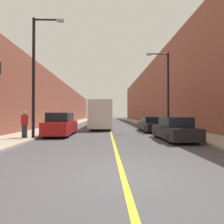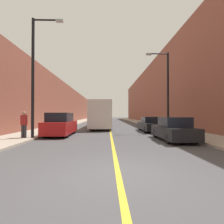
# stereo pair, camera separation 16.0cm
# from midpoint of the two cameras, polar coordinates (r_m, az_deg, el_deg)

# --- Properties ---
(ground_plane) EXTENTS (200.00, 200.00, 0.00)m
(ground_plane) POSITION_cam_midpoint_polar(r_m,az_deg,el_deg) (5.43, 2.43, -19.34)
(ground_plane) COLOR #474749
(sidewalk_left) EXTENTS (3.13, 72.00, 0.13)m
(sidewalk_left) POSITION_cam_midpoint_polar(r_m,az_deg,el_deg) (35.74, -12.33, -3.43)
(sidewalk_left) COLOR #A89E8C
(sidewalk_left) RESTS_ON ground
(sidewalk_right) EXTENTS (3.13, 72.00, 0.13)m
(sidewalk_right) POSITION_cam_midpoint_polar(r_m,az_deg,el_deg) (35.89, 9.50, -3.43)
(sidewalk_right) COLOR #A89E8C
(sidewalk_right) RESTS_ON ground
(building_row_left) EXTENTS (4.00, 72.00, 7.78)m
(building_row_left) POSITION_cam_midpoint_polar(r_m,az_deg,el_deg) (36.57, -17.82, 2.64)
(building_row_left) COLOR brown
(building_row_left) RESTS_ON ground
(building_row_right) EXTENTS (4.00, 72.00, 11.92)m
(building_row_right) POSITION_cam_midpoint_polar(r_m,az_deg,el_deg) (36.98, 14.93, 5.82)
(building_row_right) COLOR brown
(building_row_right) RESTS_ON ground
(road_center_line) EXTENTS (0.16, 72.00, 0.01)m
(road_center_line) POSITION_cam_midpoint_polar(r_m,az_deg,el_deg) (35.18, -1.39, -3.59)
(road_center_line) COLOR gold
(road_center_line) RESTS_ON ground
(bus) EXTENTS (2.45, 11.47, 3.22)m
(bus) POSITION_cam_midpoint_polar(r_m,az_deg,el_deg) (22.84, -3.69, -0.80)
(bus) COLOR silver
(bus) RESTS_ON ground
(parked_suv_left) EXTENTS (1.86, 4.63, 1.86)m
(parked_suv_left) POSITION_cam_midpoint_polar(r_m,az_deg,el_deg) (14.83, -16.58, -4.10)
(parked_suv_left) COLOR maroon
(parked_suv_left) RESTS_ON ground
(car_right_near) EXTENTS (1.81, 4.35, 1.55)m
(car_right_near) POSITION_cam_midpoint_polar(r_m,az_deg,el_deg) (12.30, 19.34, -5.56)
(car_right_near) COLOR black
(car_right_near) RESTS_ON ground
(car_right_mid) EXTENTS (1.75, 4.73, 1.49)m
(car_right_mid) POSITION_cam_midpoint_polar(r_m,az_deg,el_deg) (18.14, 12.14, -4.09)
(car_right_mid) COLOR black
(car_right_mid) RESTS_ON ground
(street_lamp_left) EXTENTS (2.19, 0.24, 8.33)m
(street_lamp_left) POSITION_cam_midpoint_polar(r_m,az_deg,el_deg) (13.58, -23.93, 12.28)
(street_lamp_left) COLOR black
(street_lamp_left) RESTS_ON sidewalk_left
(street_lamp_right) EXTENTS (2.19, 0.24, 7.51)m
(street_lamp_right) POSITION_cam_midpoint_polar(r_m,az_deg,el_deg) (17.66, 17.08, 7.84)
(street_lamp_right) COLOR black
(street_lamp_right) RESTS_ON sidewalk_right
(pedestrian) EXTENTS (0.40, 0.25, 1.81)m
(pedestrian) POSITION_cam_midpoint_polar(r_m,az_deg,el_deg) (13.47, -26.96, -3.52)
(pedestrian) COLOR #2D2D33
(pedestrian) RESTS_ON sidewalk_left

